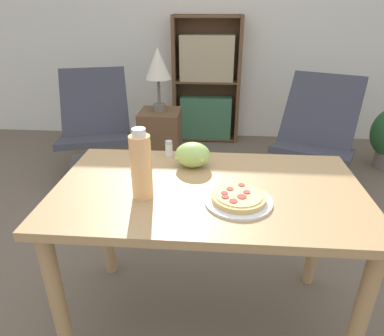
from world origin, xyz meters
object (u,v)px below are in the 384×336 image
(lounge_chair_near, at_px, (98,143))
(pizza_on_plate, at_px, (239,199))
(salt_shaker, at_px, (169,149))
(grape_bunch, at_px, (193,155))
(bookshelf, at_px, (206,86))
(side_table, at_px, (161,143))
(drink_bottle, at_px, (141,166))
(lounge_chair_far, at_px, (312,154))
(table_lamp, at_px, (158,66))

(lounge_chair_near, bearing_deg, pizza_on_plate, -72.17)
(salt_shaker, bearing_deg, grape_bunch, -41.44)
(bookshelf, bearing_deg, side_table, -111.88)
(drink_bottle, bearing_deg, lounge_chair_far, 55.64)
(drink_bottle, height_order, salt_shaker, drink_bottle)
(pizza_on_plate, height_order, side_table, pizza_on_plate)
(table_lamp, bearing_deg, bookshelf, 68.12)
(lounge_chair_near, distance_m, table_lamp, 0.87)
(salt_shaker, distance_m, table_lamp, 1.33)
(drink_bottle, distance_m, bookshelf, 2.60)
(lounge_chair_far, bearing_deg, table_lamp, -161.56)
(pizza_on_plate, distance_m, lounge_chair_far, 1.76)
(pizza_on_plate, relative_size, bookshelf, 0.19)
(lounge_chair_near, height_order, table_lamp, table_lamp)
(grape_bunch, bearing_deg, side_table, 105.40)
(drink_bottle, bearing_deg, side_table, 97.42)
(pizza_on_plate, distance_m, side_table, 1.85)
(drink_bottle, bearing_deg, bookshelf, 86.88)
(grape_bunch, xyz_separation_m, table_lamp, (-0.39, 1.40, 0.15))
(lounge_chair_near, xyz_separation_m, table_lamp, (0.56, 0.04, 0.66))
(grape_bunch, xyz_separation_m, side_table, (-0.39, 1.40, -0.50))
(salt_shaker, relative_size, lounge_chair_near, 0.09)
(side_table, relative_size, table_lamp, 1.11)
(grape_bunch, bearing_deg, drink_bottle, -120.73)
(pizza_on_plate, bearing_deg, lounge_chair_far, 65.96)
(lounge_chair_far, distance_m, side_table, 1.28)
(pizza_on_plate, bearing_deg, lounge_chair_near, 124.46)
(lounge_chair_far, bearing_deg, drink_bottle, -99.42)
(table_lamp, bearing_deg, drink_bottle, -82.58)
(grape_bunch, height_order, bookshelf, bookshelf)
(drink_bottle, bearing_deg, salt_shaker, 83.34)
(salt_shaker, xyz_separation_m, table_lamp, (-0.26, 1.29, 0.17))
(lounge_chair_near, relative_size, table_lamp, 1.72)
(grape_bunch, distance_m, lounge_chair_near, 1.74)
(lounge_chair_far, height_order, table_lamp, table_lamp)
(grape_bunch, height_order, salt_shaker, grape_bunch)
(side_table, bearing_deg, lounge_chair_far, -6.50)
(bookshelf, distance_m, side_table, 1.01)
(grape_bunch, height_order, side_table, grape_bunch)
(bookshelf, bearing_deg, table_lamp, -111.88)
(salt_shaker, distance_m, bookshelf, 2.20)
(grape_bunch, distance_m, drink_bottle, 0.33)
(drink_bottle, xyz_separation_m, bookshelf, (0.14, 2.58, -0.26))
(lounge_chair_far, relative_size, bookshelf, 0.71)
(salt_shaker, relative_size, bookshelf, 0.06)
(lounge_chair_near, bearing_deg, drink_bottle, -81.21)
(pizza_on_plate, distance_m, table_lamp, 1.81)
(grape_bunch, distance_m, lounge_chair_far, 1.62)
(salt_shaker, height_order, bookshelf, bookshelf)
(pizza_on_plate, xyz_separation_m, side_table, (-0.58, 1.70, -0.46))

